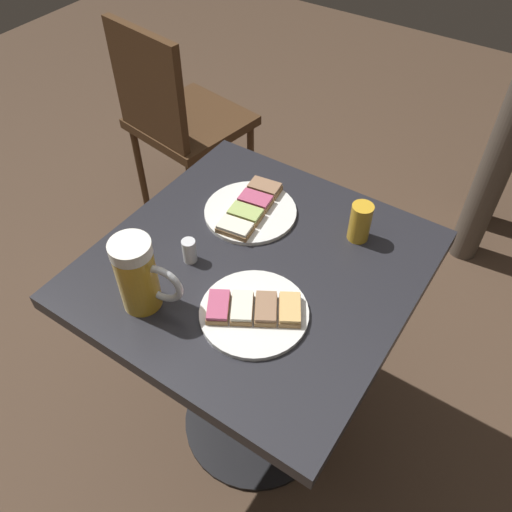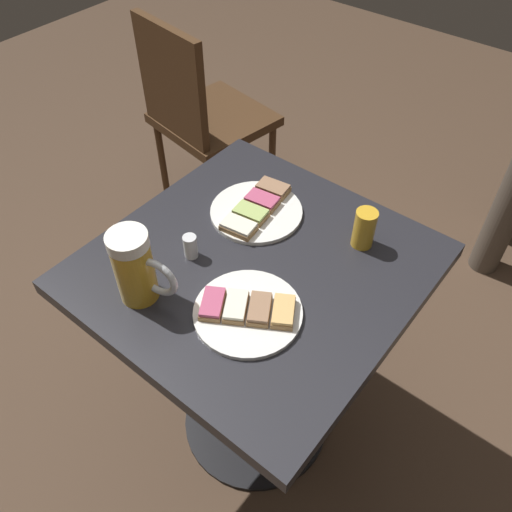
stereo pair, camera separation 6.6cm
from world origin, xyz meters
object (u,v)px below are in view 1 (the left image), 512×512
(plate_near, at_px, (250,210))
(beer_mug, at_px, (139,275))
(salt_shaker, at_px, (189,251))
(cafe_chair, at_px, (177,117))
(plate_far, at_px, (254,311))
(beer_glass_small, at_px, (360,222))

(plate_near, xyz_separation_m, beer_mug, (0.02, 0.34, 0.07))
(salt_shaker, bearing_deg, cafe_chair, -46.99)
(plate_near, xyz_separation_m, plate_far, (-0.17, 0.24, -0.00))
(plate_near, relative_size, salt_shaker, 3.89)
(salt_shaker, relative_size, cafe_chair, 0.06)
(cafe_chair, bearing_deg, beer_glass_small, -16.34)
(salt_shaker, distance_m, cafe_chair, 0.97)
(plate_far, bearing_deg, beer_mug, 26.21)
(plate_far, bearing_deg, salt_shaker, -13.17)
(plate_near, xyz_separation_m, salt_shaker, (0.02, 0.19, 0.02))
(cafe_chair, bearing_deg, plate_far, -32.44)
(plate_near, distance_m, cafe_chair, 0.86)
(beer_glass_small, distance_m, cafe_chair, 1.04)
(plate_far, height_order, salt_shaker, salt_shaker)
(plate_far, xyz_separation_m, cafe_chair, (0.84, -0.73, -0.23))
(beer_glass_small, distance_m, salt_shaker, 0.37)
(plate_far, xyz_separation_m, beer_mug, (0.20, 0.10, 0.07))
(beer_mug, height_order, beer_glass_small, beer_mug)
(beer_glass_small, height_order, cafe_chair, cafe_chair)
(beer_mug, distance_m, salt_shaker, 0.15)
(beer_mug, bearing_deg, plate_near, -94.04)
(salt_shaker, bearing_deg, plate_near, -96.91)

